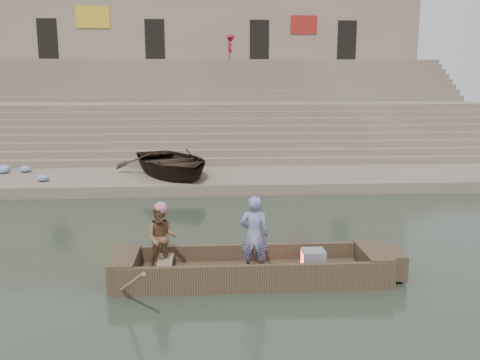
{
  "coord_description": "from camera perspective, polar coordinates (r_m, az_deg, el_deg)",
  "views": [
    {
      "loc": [
        1.42,
        -11.33,
        4.09
      ],
      "look_at": [
        2.27,
        1.98,
        1.4
      ],
      "focal_mm": 38.08,
      "sensor_mm": 36.0,
      "label": 1
    }
  ],
  "objects": [
    {
      "name": "main_rowboat",
      "position": [
        10.62,
        1.23,
        -10.6
      ],
      "size": [
        5.0,
        1.3,
        0.22
      ],
      "primitive_type": "cube",
      "color": "brown",
      "rests_on": "ground"
    },
    {
      "name": "building_wall",
      "position": [
        37.88,
        -5.99,
        13.61
      ],
      "size": [
        32.0,
        5.07,
        11.2
      ],
      "color": "gray",
      "rests_on": "ground"
    },
    {
      "name": "standing_man",
      "position": [
        10.18,
        1.6,
        -6.17
      ],
      "size": [
        0.62,
        0.45,
        1.59
      ],
      "primitive_type": "imported",
      "rotation": [
        0.0,
        0.0,
        3.02
      ],
      "color": "navy",
      "rests_on": "main_rowboat"
    },
    {
      "name": "mid_landing",
      "position": [
        27.0,
        -6.7,
        5.6
      ],
      "size": [
        32.0,
        3.0,
        2.8
      ],
      "primitive_type": "cube",
      "color": "gray",
      "rests_on": "ground"
    },
    {
      "name": "lower_landing",
      "position": [
        19.77,
        -7.72,
        -0.06
      ],
      "size": [
        32.0,
        4.0,
        0.4
      ],
      "primitive_type": "cube",
      "color": "gray",
      "rests_on": "ground"
    },
    {
      "name": "rowboat_trim",
      "position": [
        10.57,
        2.38,
        -9.58
      ],
      "size": [
        6.04,
        2.63,
        2.04
      ],
      "color": "brown",
      "rests_on": "ground"
    },
    {
      "name": "ground",
      "position": [
        12.13,
        -10.28,
        -8.5
      ],
      "size": [
        120.0,
        120.0,
        0.0
      ],
      "primitive_type": "plane",
      "color": "#2A3528",
      "rests_on": "ground"
    },
    {
      "name": "rowing_man",
      "position": [
        10.47,
        -8.75,
        -6.44
      ],
      "size": [
        0.68,
        0.54,
        1.37
      ],
      "primitive_type": "imported",
      "rotation": [
        0.0,
        0.0,
        0.03
      ],
      "color": "#246C33",
      "rests_on": "main_rowboat"
    },
    {
      "name": "pedestrian",
      "position": [
        33.18,
        -1.05,
        14.66
      ],
      "size": [
        0.64,
        1.05,
        1.57
      ],
      "primitive_type": "imported",
      "rotation": [
        0.0,
        0.0,
        1.52
      ],
      "color": "maroon",
      "rests_on": "upper_landing"
    },
    {
      "name": "television",
      "position": [
        10.69,
        8.14,
        -8.79
      ],
      "size": [
        0.46,
        0.42,
        0.4
      ],
      "color": "gray",
      "rests_on": "main_rowboat"
    },
    {
      "name": "ghat_steps",
      "position": [
        28.65,
        -6.55,
        6.73
      ],
      "size": [
        32.0,
        11.0,
        5.2
      ],
      "color": "gray",
      "rests_on": "ground"
    },
    {
      "name": "beached_rowboat",
      "position": [
        19.68,
        -7.68,
        1.98
      ],
      "size": [
        5.21,
        5.9,
        1.01
      ],
      "primitive_type": "imported",
      "rotation": [
        0.0,
        0.0,
        0.43
      ],
      "color": "#2D2116",
      "rests_on": "lower_landing"
    },
    {
      "name": "cloth_bundles",
      "position": [
        21.56,
        -24.27,
        0.88
      ],
      "size": [
        3.11,
        2.58,
        0.26
      ],
      "color": "#3F5999",
      "rests_on": "lower_landing"
    },
    {
      "name": "upper_landing",
      "position": [
        33.89,
        -6.15,
        8.8
      ],
      "size": [
        32.0,
        3.0,
        5.2
      ],
      "primitive_type": "cube",
      "color": "gray",
      "rests_on": "ground"
    }
  ]
}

